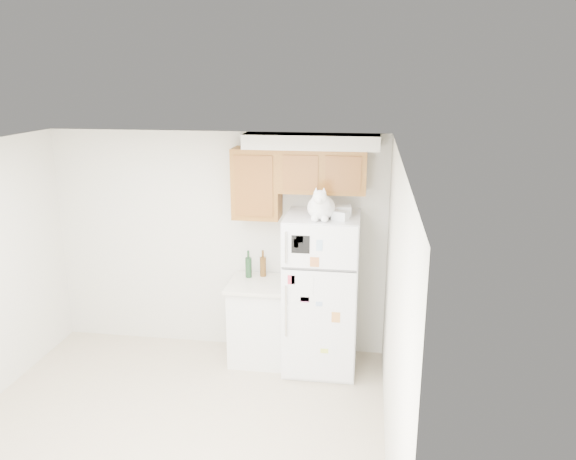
% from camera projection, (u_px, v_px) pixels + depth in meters
% --- Properties ---
extents(ground_plane, '(3.80, 4.00, 0.01)m').
position_uv_depth(ground_plane, '(161.00, 448.00, 4.81)').
color(ground_plane, '#BCAF90').
extents(room_shell, '(3.84, 4.04, 2.52)m').
position_uv_depth(room_shell, '(174.00, 254.00, 4.57)').
color(room_shell, beige).
rests_on(room_shell, ground_plane).
extents(refrigerator, '(0.76, 0.78, 1.70)m').
position_uv_depth(refrigerator, '(321.00, 293.00, 5.94)').
color(refrigerator, white).
rests_on(refrigerator, ground_plane).
extents(base_counter, '(0.64, 0.64, 0.92)m').
position_uv_depth(base_counter, '(259.00, 320.00, 6.21)').
color(base_counter, white).
rests_on(base_counter, ground_plane).
extents(cat, '(0.34, 0.50, 0.35)m').
position_uv_depth(cat, '(321.00, 206.00, 5.53)').
color(cat, white).
rests_on(cat, refrigerator).
extents(storage_box_back, '(0.19, 0.14, 0.10)m').
position_uv_depth(storage_box_back, '(342.00, 211.00, 5.71)').
color(storage_box_back, white).
rests_on(storage_box_back, refrigerator).
extents(storage_box_front, '(0.18, 0.16, 0.09)m').
position_uv_depth(storage_box_front, '(340.00, 216.00, 5.53)').
color(storage_box_front, white).
rests_on(storage_box_front, refrigerator).
extents(bottle_green, '(0.07, 0.07, 0.31)m').
position_uv_depth(bottle_green, '(248.00, 264.00, 6.18)').
color(bottle_green, '#19381E').
rests_on(bottle_green, base_counter).
extents(bottle_amber, '(0.07, 0.07, 0.30)m').
position_uv_depth(bottle_amber, '(263.00, 263.00, 6.21)').
color(bottle_amber, '#593814').
rests_on(bottle_amber, base_counter).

